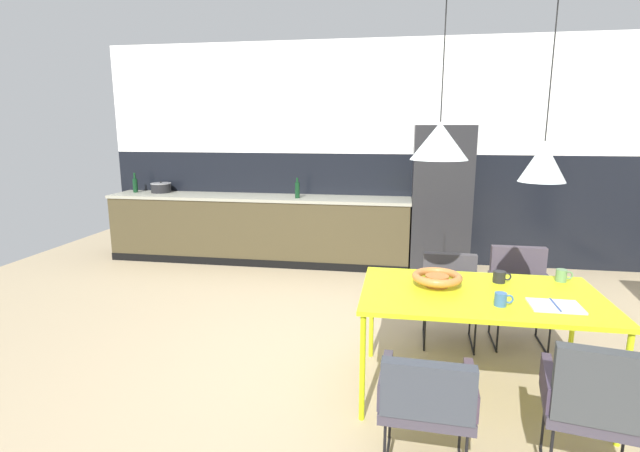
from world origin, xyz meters
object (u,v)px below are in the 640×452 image
Objects in this scene: refrigerator_column at (441,199)px; mug_tall_blue at (500,277)px; mug_dark_espresso at (562,275)px; bottle_vinegar_dark at (135,185)px; armchair_corner_seat at (450,286)px; fruit_bowl at (437,278)px; armchair_head_of_table at (427,395)px; pendant_lamp_over_table_near at (440,141)px; open_book at (555,306)px; armchair_by_stool at (519,284)px; pendant_lamp_over_table_far at (543,161)px; armchair_far_side at (599,398)px; bottle_oil_tall at (297,190)px; cooking_pot at (161,188)px; dining_table at (480,299)px; mug_short_terracotta at (501,299)px.

refrigerator_column reaches higher than mug_tall_blue.
mug_dark_espresso is 5.63m from bottle_vinegar_dark.
fruit_bowl is (-0.17, -0.78, 0.31)m from armchair_corner_seat.
mug_dark_espresso is (0.66, -2.68, -0.14)m from refrigerator_column.
mug_tall_blue is (0.54, 1.14, 0.31)m from armchair_head_of_table.
open_book is at bearing -16.24° from pendant_lamp_over_table_near.
refrigerator_column is 2.28× the size of armchair_by_stool.
armchair_head_of_table is 1.61m from pendant_lamp_over_table_far.
armchair_far_side is at bearing 109.16° from armchair_corner_seat.
mug_tall_blue is at bearing 120.75° from pendant_lamp_over_table_far.
bottle_oil_tall is (-2.51, 2.58, 0.24)m from mug_dark_espresso.
cooking_pot is at bearing 144.84° from mug_tall_blue.
bottle_vinegar_dark is at bearing -23.71° from armchair_by_stool.
armchair_by_stool is at bearing 63.56° from dining_table.
bottle_vinegar_dark is (-4.75, 3.96, 0.49)m from armchair_far_side.
bottle_oil_tall is at bearing 132.25° from armchair_far_side.
pendant_lamp_over_table_far reaches higher than mug_dark_espresso.
open_book reaches higher than dining_table.
mug_short_terracotta is at bearing -37.07° from bottle_vinegar_dark.
mug_dark_espresso reaches higher than armchair_corner_seat.
pendant_lamp_over_table_far is (0.15, -0.25, 0.84)m from mug_tall_blue.
mug_dark_espresso is at bearing 50.39° from pendant_lamp_over_table_far.
fruit_bowl is at bearing 79.09° from armchair_corner_seat.
dining_table is 5.31m from bottle_vinegar_dark.
armchair_by_stool is at bearing 86.97° from open_book.
armchair_by_stool is at bearing -170.67° from armchair_corner_seat.
open_book is 2.38× the size of mug_tall_blue.
open_book is at bearing 103.13° from armchair_far_side.
mug_short_terracotta is 5.51m from bottle_vinegar_dark.
refrigerator_column reaches higher than armchair_corner_seat.
armchair_far_side is 0.78m from mug_short_terracotta.
cooking_pot is (-3.65, 3.05, 0.18)m from fruit_bowl.
mug_tall_blue is 1.10m from pendant_lamp_over_table_near.
fruit_bowl is at bearing -60.35° from bottle_oil_tall.
bottle_oil_tall reaches higher than open_book.
open_book is 0.24× the size of pendant_lamp_over_table_near.
bottle_vinegar_dark is at bearing 147.58° from mug_tall_blue.
open_book is 5.76m from bottle_vinegar_dark.
armchair_head_of_table is at bearing -128.66° from mug_dark_espresso.
mug_dark_espresso is at bearing 47.88° from mug_short_terracotta.
armchair_corner_seat is 6.47× the size of mug_short_terracotta.
bottle_oil_tall is (-1.99, 3.16, 0.24)m from mug_short_terracotta.
open_book is at bearing 43.98° from armchair_head_of_table.
armchair_far_side is 6.20m from bottle_vinegar_dark.
refrigerator_column is 2.20m from armchair_corner_seat.
armchair_by_stool is at bearing 48.81° from fruit_bowl.
bottle_vinegar_dark reaches higher than fruit_bowl.
pendant_lamp_over_table_near reaches higher than armchair_corner_seat.
mug_tall_blue is at bearing 80.67° from mug_short_terracotta.
pendant_lamp_over_table_near reaches higher than fruit_bowl.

